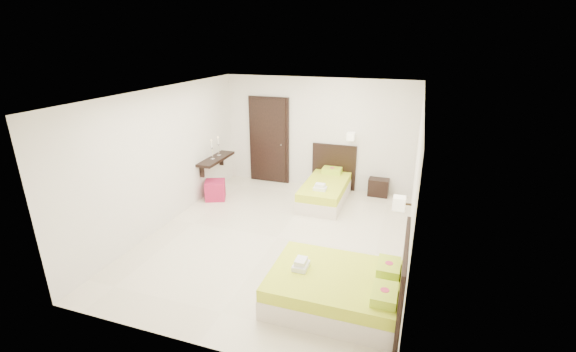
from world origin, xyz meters
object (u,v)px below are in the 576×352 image
(bed_double, at_px, (341,288))
(nightstand, at_px, (379,186))
(ottoman, at_px, (215,190))
(bed_single, at_px, (326,189))

(bed_double, relative_size, nightstand, 3.89)
(nightstand, distance_m, ottoman, 3.73)
(bed_double, xyz_separation_m, nightstand, (0.06, 4.13, -0.06))
(nightstand, bearing_deg, bed_single, -146.53)
(bed_single, xyz_separation_m, nightstand, (1.08, 0.70, -0.06))
(ottoman, bearing_deg, bed_single, 17.08)
(bed_double, relative_size, ottoman, 4.13)
(bed_single, bearing_deg, ottoman, -162.92)
(nightstand, bearing_deg, ottoman, -156.97)
(bed_single, xyz_separation_m, ottoman, (-2.37, -0.73, -0.05))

